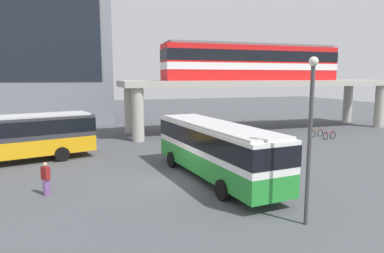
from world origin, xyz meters
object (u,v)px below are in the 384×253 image
(station_building, at_px, (1,45))
(pedestrian_at_kerb, at_px, (46,180))
(bus_main, at_px, (215,145))
(pedestrian_walking_across, at_px, (241,137))
(bicycle_orange, at_px, (208,136))
(bicycle_red, at_px, (329,135))
(train, at_px, (253,62))
(bicycle_black, at_px, (196,144))
(bicycle_green, at_px, (262,137))
(bus_secondary, at_px, (8,134))
(bicycle_brown, at_px, (316,133))

(station_building, xyz_separation_m, pedestrian_at_kerb, (7.12, -31.68, -9.03))
(bus_main, height_order, pedestrian_walking_across, bus_main)
(bicycle_orange, relative_size, bicycle_red, 1.01)
(train, height_order, bicycle_black, train)
(station_building, distance_m, bus_main, 36.50)
(bicycle_black, distance_m, bicycle_red, 13.17)
(bicycle_green, height_order, bicycle_black, same)
(station_building, height_order, train, station_building)
(train, xyz_separation_m, bicycle_orange, (-6.54, -3.81, -7.04))
(bus_main, bearing_deg, station_building, 116.65)
(train, bearing_deg, bicycle_orange, -149.75)
(bicycle_green, relative_size, bicycle_red, 0.99)
(bicycle_black, bearing_deg, bicycle_green, 8.13)
(bus_secondary, distance_m, bicycle_red, 26.81)
(bus_main, relative_size, pedestrian_walking_across, 6.12)
(train, distance_m, bicycle_black, 13.29)
(bicycle_black, distance_m, pedestrian_walking_across, 3.78)
(bicycle_brown, bearing_deg, station_building, 144.48)
(bicycle_orange, bearing_deg, bicycle_brown, -10.33)
(bus_secondary, bearing_deg, pedestrian_walking_across, -0.64)
(bicycle_green, relative_size, pedestrian_walking_across, 0.95)
(station_building, height_order, bicycle_green, station_building)
(bicycle_green, distance_m, pedestrian_at_kerb, 19.83)
(bus_secondary, relative_size, bicycle_orange, 6.38)
(station_building, bearing_deg, bicycle_green, -42.17)
(station_building, bearing_deg, pedestrian_walking_across, -48.59)
(bus_secondary, height_order, bicycle_red, bus_secondary)
(station_building, xyz_separation_m, bicycle_green, (24.56, -22.24, -9.45))
(bus_secondary, relative_size, pedestrian_at_kerb, 6.81)
(bicycle_red, bearing_deg, bus_main, -150.73)
(bicycle_orange, xyz_separation_m, bicycle_red, (10.87, -3.40, 0.00))
(station_building, relative_size, bicycle_orange, 14.60)
(bicycle_green, height_order, pedestrian_at_kerb, pedestrian_at_kerb)
(bicycle_orange, height_order, pedestrian_walking_across, pedestrian_walking_across)
(bus_main, bearing_deg, train, 55.57)
(bicycle_black, bearing_deg, bus_secondary, -176.08)
(bicycle_brown, bearing_deg, bicycle_orange, 169.67)
(bicycle_orange, bearing_deg, pedestrian_at_kerb, -138.26)
(train, xyz_separation_m, bicycle_red, (4.32, -7.21, -7.04))
(bus_secondary, bearing_deg, bicycle_black, 3.92)
(station_building, bearing_deg, bicycle_orange, -44.79)
(station_building, xyz_separation_m, bicycle_red, (31.04, -23.43, -9.45))
(bicycle_red, relative_size, pedestrian_at_kerb, 1.06)
(train, distance_m, bicycle_green, 9.51)
(station_building, bearing_deg, bicycle_brown, -35.52)
(bicycle_red, height_order, pedestrian_at_kerb, pedestrian_at_kerb)
(pedestrian_at_kerb, bearing_deg, bicycle_orange, 41.74)
(bicycle_black, height_order, pedestrian_at_kerb, pedestrian_at_kerb)
(station_building, distance_m, bus_secondary, 25.73)
(bus_secondary, xyz_separation_m, bicycle_green, (20.27, 1.89, -1.63))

